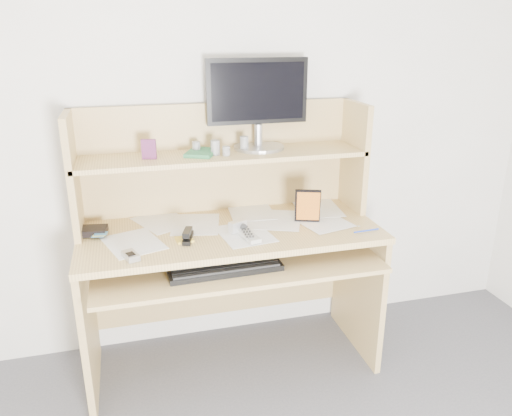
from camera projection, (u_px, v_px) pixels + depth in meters
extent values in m
cube|color=silver|center=(215.00, 112.00, 2.48)|extent=(3.60, 0.04, 2.50)
cube|color=tan|center=(231.00, 232.00, 2.36)|extent=(1.40, 0.60, 0.03)
cube|color=tan|center=(88.00, 321.00, 2.32)|extent=(0.03, 0.56, 0.72)
cube|color=tan|center=(358.00, 284.00, 2.65)|extent=(0.03, 0.56, 0.72)
cube|color=tan|center=(221.00, 279.00, 2.75)|extent=(1.34, 0.02, 0.41)
cube|color=tan|center=(236.00, 261.00, 2.28)|extent=(1.28, 0.55, 0.02)
cube|color=tan|center=(218.00, 158.00, 2.52)|extent=(1.40, 0.02, 0.55)
cube|color=tan|center=(73.00, 175.00, 2.23)|extent=(0.03, 0.30, 0.55)
cube|color=tan|center=(354.00, 156.00, 2.56)|extent=(0.03, 0.30, 0.55)
cube|color=tan|center=(223.00, 156.00, 2.38)|extent=(1.38, 0.30, 0.02)
cube|color=white|center=(231.00, 228.00, 2.35)|extent=(1.32, 0.54, 0.01)
cube|color=black|center=(224.00, 267.00, 2.17)|extent=(0.50, 0.19, 0.02)
cube|color=black|center=(224.00, 264.00, 2.17)|extent=(0.47, 0.18, 0.01)
cube|color=#ABACA7|center=(247.00, 234.00, 2.25)|extent=(0.09, 0.20, 0.02)
cube|color=#A8A8AB|center=(131.00, 255.00, 2.04)|extent=(0.08, 0.11, 0.02)
cube|color=black|center=(188.00, 235.00, 2.22)|extent=(0.07, 0.14, 0.04)
cube|color=black|center=(94.00, 231.00, 2.28)|extent=(0.13, 0.11, 0.03)
cube|color=yellow|center=(184.00, 239.00, 2.23)|extent=(0.08, 0.08, 0.01)
cube|color=silver|center=(238.00, 226.00, 2.30)|extent=(0.09, 0.07, 0.05)
cube|color=black|center=(308.00, 206.00, 2.39)|extent=(0.12, 0.05, 0.17)
cylinder|color=#1633AB|center=(366.00, 231.00, 2.31)|extent=(0.13, 0.02, 0.01)
cube|color=maroon|center=(149.00, 149.00, 2.26)|extent=(0.07, 0.03, 0.09)
cube|color=#317B56|center=(201.00, 153.00, 2.36)|extent=(0.18, 0.21, 0.02)
cylinder|color=black|center=(196.00, 147.00, 2.38)|extent=(0.05, 0.05, 0.05)
cylinder|color=silver|center=(215.00, 148.00, 2.34)|extent=(0.04, 0.04, 0.07)
cylinder|color=black|center=(226.00, 151.00, 2.33)|extent=(0.04, 0.04, 0.04)
cylinder|color=white|center=(244.00, 144.00, 2.41)|extent=(0.05, 0.05, 0.07)
cylinder|color=#A8A8AD|center=(259.00, 147.00, 2.47)|extent=(0.25, 0.25, 0.02)
cylinder|color=#A8A8AD|center=(258.00, 135.00, 2.46)|extent=(0.04, 0.04, 0.10)
cube|color=black|center=(257.00, 91.00, 2.41)|extent=(0.50, 0.03, 0.31)
cube|color=black|center=(258.00, 92.00, 2.39)|extent=(0.46, 0.01, 0.27)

